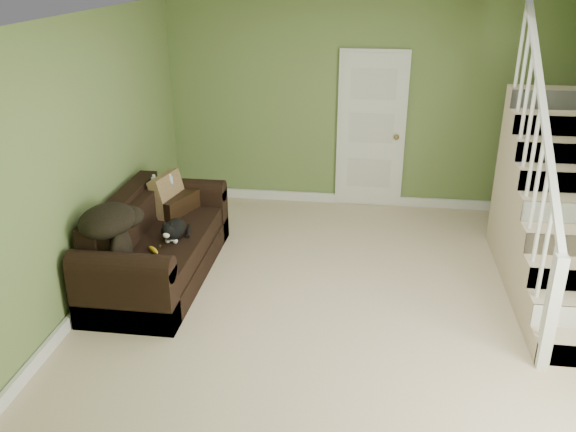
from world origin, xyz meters
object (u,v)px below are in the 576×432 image
(sofa, at_px, (155,247))
(banana, at_px, (153,250))
(side_table, at_px, (167,220))
(cat, at_px, (174,230))

(sofa, distance_m, banana, 0.43)
(sofa, relative_size, banana, 12.25)
(side_table, xyz_separation_m, cat, (0.32, -0.74, 0.23))
(sofa, relative_size, side_table, 2.43)
(sofa, distance_m, side_table, 0.68)
(sofa, relative_size, cat, 4.00)
(cat, xyz_separation_m, banana, (-0.11, -0.31, -0.08))
(sofa, xyz_separation_m, cat, (0.23, -0.07, 0.24))
(cat, bearing_deg, sofa, 164.82)
(sofa, bearing_deg, cat, -16.00)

